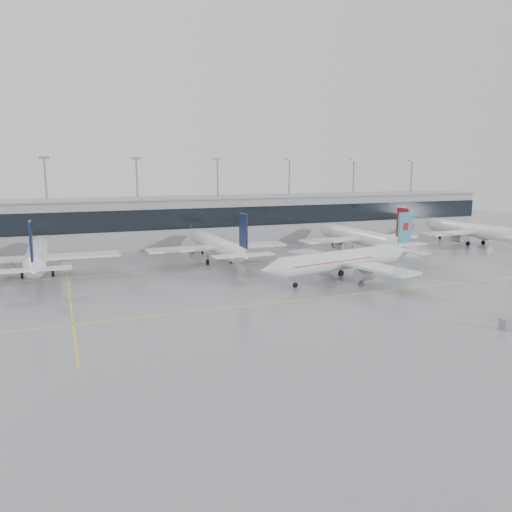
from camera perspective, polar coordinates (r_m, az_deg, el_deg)
name	(u,v)px	position (r m, az deg, el deg)	size (l,w,h in m)	color
ground	(286,302)	(75.11, 3.42, -5.23)	(320.00, 320.00, 0.00)	gray
taxi_line_main	(286,302)	(75.11, 3.42, -5.23)	(120.00, 0.25, 0.01)	yellow
taxi_line_north	(223,266)	(102.33, -3.75, -1.14)	(120.00, 0.25, 0.01)	yellow
taxi_line_cross	(70,297)	(82.87, -20.52, -4.41)	(0.25, 60.00, 0.01)	yellow
terminal	(185,222)	(131.94, -8.13, 3.91)	(180.00, 15.00, 12.00)	#959598
terminal_glass	(192,219)	(124.51, -7.31, 4.27)	(180.00, 0.20, 5.00)	black
terminal_roof	(184,198)	(131.45, -8.19, 6.60)	(182.00, 16.00, 0.40)	gray
light_masts	(179,192)	(137.22, -8.80, 7.20)	(156.40, 1.00, 22.60)	gray
air_canada_jet	(347,260)	(90.59, 10.31, -0.42)	(36.05, 29.11, 11.34)	silver
parked_jet_b	(37,256)	(100.54, -23.79, -0.02)	(29.64, 36.96, 11.72)	white
parked_jet_c	(218,246)	(105.16, -4.40, 1.20)	(29.64, 36.96, 11.72)	white
parked_jet_d	(359,237)	(120.24, 11.72, 2.12)	(29.64, 36.96, 11.72)	white
parked_jet_e	(473,230)	(142.51, 23.56, 2.70)	(29.64, 36.96, 11.72)	white
gse_unit	(507,324)	(69.53, 26.73, -6.98)	(1.35, 1.25, 1.35)	gray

